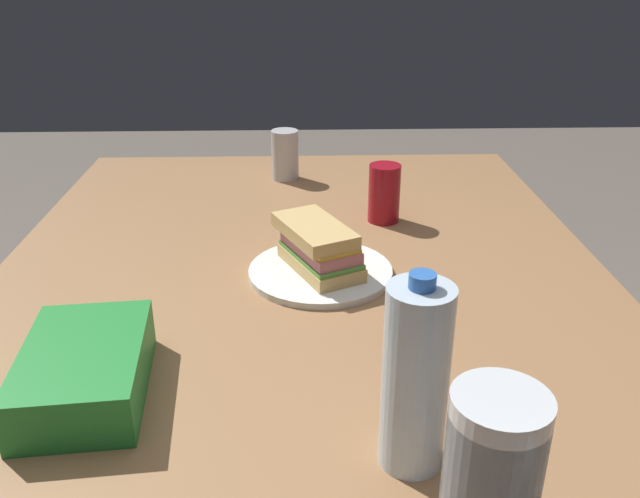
{
  "coord_description": "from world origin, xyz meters",
  "views": [
    {
      "loc": [
        -0.93,
        -0.0,
        1.28
      ],
      "look_at": [
        0.11,
        -0.03,
        0.8
      ],
      "focal_mm": 37.19,
      "sensor_mm": 36.0,
      "label": 1
    }
  ],
  "objects_px": {
    "soda_can_red": "(384,193)",
    "water_bottle_tall": "(415,378)",
    "soda_can_silver": "(285,155)",
    "sandwich": "(318,247)",
    "dining_table": "(302,347)",
    "paper_plate": "(320,272)",
    "plastic_cup_stack": "(488,493)",
    "chip_bag": "(84,370)"
  },
  "relations": [
    {
      "from": "dining_table",
      "to": "soda_can_red",
      "type": "distance_m",
      "value": 0.42
    },
    {
      "from": "soda_can_red",
      "to": "plastic_cup_stack",
      "type": "distance_m",
      "value": 0.87
    },
    {
      "from": "plastic_cup_stack",
      "to": "soda_can_silver",
      "type": "relative_size",
      "value": 1.66
    },
    {
      "from": "paper_plate",
      "to": "plastic_cup_stack",
      "type": "distance_m",
      "value": 0.64
    },
    {
      "from": "water_bottle_tall",
      "to": "soda_can_silver",
      "type": "height_order",
      "value": "water_bottle_tall"
    },
    {
      "from": "soda_can_red",
      "to": "water_bottle_tall",
      "type": "relative_size",
      "value": 0.52
    },
    {
      "from": "paper_plate",
      "to": "sandwich",
      "type": "distance_m",
      "value": 0.05
    },
    {
      "from": "dining_table",
      "to": "water_bottle_tall",
      "type": "bearing_deg",
      "value": -161.24
    },
    {
      "from": "paper_plate",
      "to": "soda_can_silver",
      "type": "xyz_separation_m",
      "value": [
        0.53,
        0.07,
        0.05
      ]
    },
    {
      "from": "paper_plate",
      "to": "soda_can_red",
      "type": "distance_m",
      "value": 0.29
    },
    {
      "from": "water_bottle_tall",
      "to": "sandwich",
      "type": "bearing_deg",
      "value": 10.88
    },
    {
      "from": "chip_bag",
      "to": "sandwich",
      "type": "bearing_deg",
      "value": 131.65
    },
    {
      "from": "sandwich",
      "to": "dining_table",
      "type": "bearing_deg",
      "value": 164.84
    },
    {
      "from": "soda_can_red",
      "to": "water_bottle_tall",
      "type": "xyz_separation_m",
      "value": [
        -0.71,
        0.05,
        0.05
      ]
    },
    {
      "from": "chip_bag",
      "to": "soda_can_silver",
      "type": "bearing_deg",
      "value": 158.88
    },
    {
      "from": "paper_plate",
      "to": "plastic_cup_stack",
      "type": "xyz_separation_m",
      "value": [
        -0.62,
        -0.13,
        0.1
      ]
    },
    {
      "from": "dining_table",
      "to": "plastic_cup_stack",
      "type": "distance_m",
      "value": 0.56
    },
    {
      "from": "dining_table",
      "to": "paper_plate",
      "type": "height_order",
      "value": "paper_plate"
    },
    {
      "from": "sandwich",
      "to": "soda_can_silver",
      "type": "relative_size",
      "value": 1.64
    },
    {
      "from": "dining_table",
      "to": "soda_can_silver",
      "type": "distance_m",
      "value": 0.66
    },
    {
      "from": "soda_can_red",
      "to": "soda_can_silver",
      "type": "bearing_deg",
      "value": 36.76
    },
    {
      "from": "sandwich",
      "to": "soda_can_red",
      "type": "xyz_separation_m",
      "value": [
        0.25,
        -0.14,
        0.01
      ]
    },
    {
      "from": "soda_can_red",
      "to": "water_bottle_tall",
      "type": "height_order",
      "value": "water_bottle_tall"
    },
    {
      "from": "chip_bag",
      "to": "water_bottle_tall",
      "type": "xyz_separation_m",
      "value": [
        -0.13,
        -0.4,
        0.08
      ]
    },
    {
      "from": "water_bottle_tall",
      "to": "plastic_cup_stack",
      "type": "bearing_deg",
      "value": -165.73
    },
    {
      "from": "sandwich",
      "to": "plastic_cup_stack",
      "type": "height_order",
      "value": "plastic_cup_stack"
    },
    {
      "from": "chip_bag",
      "to": "plastic_cup_stack",
      "type": "relative_size",
      "value": 1.13
    },
    {
      "from": "plastic_cup_stack",
      "to": "soda_can_silver",
      "type": "height_order",
      "value": "plastic_cup_stack"
    },
    {
      "from": "water_bottle_tall",
      "to": "plastic_cup_stack",
      "type": "distance_m",
      "value": 0.16
    },
    {
      "from": "paper_plate",
      "to": "sandwich",
      "type": "xyz_separation_m",
      "value": [
        0.0,
        0.0,
        0.05
      ]
    },
    {
      "from": "soda_can_silver",
      "to": "paper_plate",
      "type": "bearing_deg",
      "value": -172.47
    },
    {
      "from": "dining_table",
      "to": "soda_can_red",
      "type": "xyz_separation_m",
      "value": [
        0.36,
        -0.17,
        0.14
      ]
    },
    {
      "from": "sandwich",
      "to": "water_bottle_tall",
      "type": "xyz_separation_m",
      "value": [
        -0.47,
        -0.09,
        0.06
      ]
    },
    {
      "from": "chip_bag",
      "to": "soda_can_silver",
      "type": "xyz_separation_m",
      "value": [
        0.86,
        -0.24,
        0.03
      ]
    },
    {
      "from": "soda_can_red",
      "to": "sandwich",
      "type": "bearing_deg",
      "value": 149.69
    },
    {
      "from": "dining_table",
      "to": "paper_plate",
      "type": "bearing_deg",
      "value": -17.08
    },
    {
      "from": "sandwich",
      "to": "water_bottle_tall",
      "type": "bearing_deg",
      "value": -169.12
    },
    {
      "from": "sandwich",
      "to": "soda_can_silver",
      "type": "height_order",
      "value": "soda_can_silver"
    },
    {
      "from": "sandwich",
      "to": "water_bottle_tall",
      "type": "relative_size",
      "value": 0.85
    },
    {
      "from": "water_bottle_tall",
      "to": "soda_can_silver",
      "type": "bearing_deg",
      "value": 8.94
    },
    {
      "from": "dining_table",
      "to": "plastic_cup_stack",
      "type": "xyz_separation_m",
      "value": [
        -0.51,
        -0.16,
        0.18
      ]
    },
    {
      "from": "dining_table",
      "to": "water_bottle_tall",
      "type": "distance_m",
      "value": 0.42
    }
  ]
}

